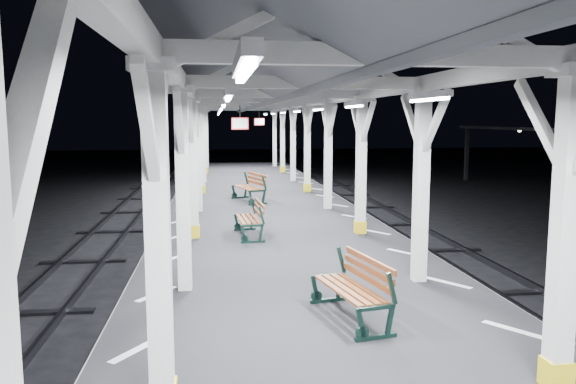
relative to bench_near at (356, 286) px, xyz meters
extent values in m
plane|color=black|center=(-0.46, 3.69, -1.47)|extent=(120.00, 120.00, 0.00)
cube|color=black|center=(-0.46, 3.69, -0.97)|extent=(6.00, 50.00, 1.00)
cube|color=silver|center=(-2.91, 3.69, -0.46)|extent=(1.00, 48.00, 0.01)
cube|color=silver|center=(1.99, 3.69, -0.46)|extent=(1.00, 48.00, 0.01)
cube|color=#2D2D33|center=(-6.01, 3.69, -1.39)|extent=(0.08, 60.00, 0.16)
cube|color=#2D2D33|center=(-4.91, 3.69, -1.39)|extent=(0.08, 60.00, 0.16)
cube|color=black|center=(-5.46, 3.69, -1.44)|extent=(2.20, 0.22, 0.06)
cube|color=#2D2D33|center=(3.99, 3.69, -1.39)|extent=(0.08, 60.00, 0.16)
cube|color=#2D2D33|center=(5.09, 3.69, -1.39)|extent=(0.08, 60.00, 0.16)
cube|color=black|center=(4.54, 3.69, -1.44)|extent=(2.20, 0.22, 0.06)
cube|color=silver|center=(-2.46, -5.76, 2.28)|extent=(0.10, 0.99, 0.99)
cube|color=silver|center=(-2.46, -2.31, 1.13)|extent=(0.22, 0.22, 3.20)
cube|color=silver|center=(-2.46, -2.31, 2.79)|extent=(0.40, 0.40, 0.12)
cube|color=silver|center=(-2.46, -1.76, 2.28)|extent=(0.10, 0.99, 0.99)
cube|color=silver|center=(-2.46, -2.86, 2.28)|extent=(0.10, 0.99, 0.99)
cube|color=silver|center=(-2.46, 1.69, 1.13)|extent=(0.22, 0.22, 3.20)
cube|color=silver|center=(-2.46, 1.69, 2.79)|extent=(0.40, 0.40, 0.12)
cube|color=silver|center=(-2.46, 2.24, 2.28)|extent=(0.10, 0.99, 0.99)
cube|color=silver|center=(-2.46, 1.14, 2.28)|extent=(0.10, 0.99, 0.99)
cube|color=silver|center=(-2.46, 5.69, 1.13)|extent=(0.22, 0.22, 3.20)
cube|color=silver|center=(-2.46, 5.69, 2.79)|extent=(0.40, 0.40, 0.12)
cube|color=gold|center=(-2.46, 5.69, -0.29)|extent=(0.26, 0.26, 0.30)
cube|color=silver|center=(-2.46, 6.24, 2.28)|extent=(0.10, 0.99, 0.99)
cube|color=silver|center=(-2.46, 5.14, 2.28)|extent=(0.10, 0.99, 0.99)
cube|color=silver|center=(-2.46, 9.69, 1.13)|extent=(0.22, 0.22, 3.20)
cube|color=silver|center=(-2.46, 9.69, 2.79)|extent=(0.40, 0.40, 0.12)
cube|color=silver|center=(-2.46, 10.24, 2.28)|extent=(0.10, 0.99, 0.99)
cube|color=silver|center=(-2.46, 9.14, 2.28)|extent=(0.10, 0.99, 0.99)
cube|color=silver|center=(-2.46, 13.69, 1.13)|extent=(0.22, 0.22, 3.20)
cube|color=silver|center=(-2.46, 13.69, 2.79)|extent=(0.40, 0.40, 0.12)
cube|color=gold|center=(-2.46, 13.69, -0.29)|extent=(0.26, 0.26, 0.30)
cube|color=silver|center=(-2.46, 14.24, 2.28)|extent=(0.10, 0.99, 0.99)
cube|color=silver|center=(-2.46, 13.14, 2.28)|extent=(0.10, 0.99, 0.99)
cube|color=silver|center=(-2.46, 17.69, 1.13)|extent=(0.22, 0.22, 3.20)
cube|color=silver|center=(-2.46, 17.69, 2.79)|extent=(0.40, 0.40, 0.12)
cube|color=silver|center=(-2.46, 18.24, 2.28)|extent=(0.10, 0.99, 0.99)
cube|color=silver|center=(-2.46, 17.14, 2.28)|extent=(0.10, 0.99, 0.99)
cube|color=silver|center=(-2.46, 21.69, 1.13)|extent=(0.22, 0.22, 3.20)
cube|color=silver|center=(-2.46, 21.69, 2.79)|extent=(0.40, 0.40, 0.12)
cube|color=gold|center=(-2.46, 21.69, -0.29)|extent=(0.26, 0.26, 0.30)
cube|color=silver|center=(-2.46, 22.24, 2.28)|extent=(0.10, 0.99, 0.99)
cube|color=silver|center=(-2.46, 21.14, 2.28)|extent=(0.10, 0.99, 0.99)
cube|color=silver|center=(-2.46, 25.69, 1.13)|extent=(0.22, 0.22, 3.20)
cube|color=silver|center=(-2.46, 25.69, 2.79)|extent=(0.40, 0.40, 0.12)
cube|color=silver|center=(-2.46, 26.24, 2.28)|extent=(0.10, 0.99, 0.99)
cube|color=silver|center=(-2.46, 25.14, 2.28)|extent=(0.10, 0.99, 0.99)
cube|color=silver|center=(1.54, -2.31, 1.13)|extent=(0.22, 0.22, 3.20)
cube|color=silver|center=(1.54, -2.31, 2.79)|extent=(0.40, 0.40, 0.12)
cube|color=gold|center=(1.54, -2.31, -0.29)|extent=(0.26, 0.26, 0.30)
cube|color=silver|center=(1.54, -1.76, 2.28)|extent=(0.10, 0.99, 0.99)
cube|color=silver|center=(1.54, 1.69, 1.13)|extent=(0.22, 0.22, 3.20)
cube|color=silver|center=(1.54, 1.69, 2.79)|extent=(0.40, 0.40, 0.12)
cube|color=silver|center=(1.54, 2.24, 2.28)|extent=(0.10, 0.99, 0.99)
cube|color=silver|center=(1.54, 1.14, 2.28)|extent=(0.10, 0.99, 0.99)
cube|color=silver|center=(1.54, 5.69, 1.13)|extent=(0.22, 0.22, 3.20)
cube|color=silver|center=(1.54, 5.69, 2.79)|extent=(0.40, 0.40, 0.12)
cube|color=gold|center=(1.54, 5.69, -0.29)|extent=(0.26, 0.26, 0.30)
cube|color=silver|center=(1.54, 6.24, 2.28)|extent=(0.10, 0.99, 0.99)
cube|color=silver|center=(1.54, 5.14, 2.28)|extent=(0.10, 0.99, 0.99)
cube|color=silver|center=(1.54, 9.69, 1.13)|extent=(0.22, 0.22, 3.20)
cube|color=silver|center=(1.54, 9.69, 2.79)|extent=(0.40, 0.40, 0.12)
cube|color=silver|center=(1.54, 10.24, 2.28)|extent=(0.10, 0.99, 0.99)
cube|color=silver|center=(1.54, 9.14, 2.28)|extent=(0.10, 0.99, 0.99)
cube|color=silver|center=(1.54, 13.69, 1.13)|extent=(0.22, 0.22, 3.20)
cube|color=silver|center=(1.54, 13.69, 2.79)|extent=(0.40, 0.40, 0.12)
cube|color=gold|center=(1.54, 13.69, -0.29)|extent=(0.26, 0.26, 0.30)
cube|color=silver|center=(1.54, 14.24, 2.28)|extent=(0.10, 0.99, 0.99)
cube|color=silver|center=(1.54, 13.14, 2.28)|extent=(0.10, 0.99, 0.99)
cube|color=silver|center=(1.54, 17.69, 1.13)|extent=(0.22, 0.22, 3.20)
cube|color=silver|center=(1.54, 17.69, 2.79)|extent=(0.40, 0.40, 0.12)
cube|color=silver|center=(1.54, 18.24, 2.28)|extent=(0.10, 0.99, 0.99)
cube|color=silver|center=(1.54, 17.14, 2.28)|extent=(0.10, 0.99, 0.99)
cube|color=silver|center=(1.54, 21.69, 1.13)|extent=(0.22, 0.22, 3.20)
cube|color=silver|center=(1.54, 21.69, 2.79)|extent=(0.40, 0.40, 0.12)
cube|color=gold|center=(1.54, 21.69, -0.29)|extent=(0.26, 0.26, 0.30)
cube|color=silver|center=(1.54, 22.24, 2.28)|extent=(0.10, 0.99, 0.99)
cube|color=silver|center=(1.54, 21.14, 2.28)|extent=(0.10, 0.99, 0.99)
cube|color=silver|center=(1.54, 25.69, 1.13)|extent=(0.22, 0.22, 3.20)
cube|color=silver|center=(1.54, 25.69, 2.79)|extent=(0.40, 0.40, 0.12)
cube|color=silver|center=(1.54, 26.24, 2.28)|extent=(0.10, 0.99, 0.99)
cube|color=silver|center=(1.54, 25.14, 2.28)|extent=(0.10, 0.99, 0.99)
cube|color=silver|center=(-2.46, 3.69, 2.91)|extent=(0.18, 48.00, 0.24)
cube|color=silver|center=(1.54, 3.69, 2.91)|extent=(0.18, 48.00, 0.24)
cube|color=silver|center=(-0.46, -2.31, 2.91)|extent=(4.20, 0.14, 0.20)
cube|color=silver|center=(-0.46, 1.69, 2.91)|extent=(4.20, 0.14, 0.20)
cube|color=silver|center=(-0.46, 5.69, 2.91)|extent=(4.20, 0.14, 0.20)
cube|color=silver|center=(-0.46, 9.69, 2.91)|extent=(4.20, 0.14, 0.20)
cube|color=silver|center=(-0.46, 13.69, 2.91)|extent=(4.20, 0.14, 0.20)
cube|color=silver|center=(-0.46, 17.69, 2.91)|extent=(4.20, 0.14, 0.20)
cube|color=silver|center=(-0.46, 21.69, 2.91)|extent=(4.20, 0.14, 0.20)
cube|color=silver|center=(-0.46, 25.69, 2.91)|extent=(4.20, 0.14, 0.20)
cube|color=silver|center=(-0.46, 3.69, 3.83)|extent=(0.16, 48.00, 0.20)
cube|color=#4B4E53|center=(-1.76, 3.69, 3.45)|extent=(2.80, 49.00, 1.45)
cube|color=#4B4E53|center=(0.84, 3.69, 3.45)|extent=(2.80, 49.00, 1.45)
cube|color=silver|center=(-1.76, -4.31, 2.63)|extent=(0.10, 1.35, 0.08)
cube|color=white|center=(-1.76, -4.31, 2.58)|extent=(0.05, 1.25, 0.05)
cube|color=silver|center=(-1.76, -0.31, 2.63)|extent=(0.10, 1.35, 0.08)
cube|color=white|center=(-1.76, -0.31, 2.58)|extent=(0.05, 1.25, 0.05)
cube|color=silver|center=(-1.76, 3.69, 2.63)|extent=(0.10, 1.35, 0.08)
cube|color=white|center=(-1.76, 3.69, 2.58)|extent=(0.05, 1.25, 0.05)
cube|color=silver|center=(-1.76, 7.69, 2.63)|extent=(0.10, 1.35, 0.08)
cube|color=white|center=(-1.76, 7.69, 2.58)|extent=(0.05, 1.25, 0.05)
cube|color=silver|center=(-1.76, 11.69, 2.63)|extent=(0.10, 1.35, 0.08)
cube|color=white|center=(-1.76, 11.69, 2.58)|extent=(0.05, 1.25, 0.05)
cube|color=silver|center=(-1.76, 15.69, 2.63)|extent=(0.10, 1.35, 0.08)
cube|color=white|center=(-1.76, 15.69, 2.58)|extent=(0.05, 1.25, 0.05)
cube|color=silver|center=(-1.76, 19.69, 2.63)|extent=(0.10, 1.35, 0.08)
cube|color=white|center=(-1.76, 19.69, 2.58)|extent=(0.05, 1.25, 0.05)
cube|color=silver|center=(-1.76, 23.69, 2.63)|extent=(0.10, 1.35, 0.08)
cube|color=white|center=(-1.76, 23.69, 2.58)|extent=(0.05, 1.25, 0.05)
cube|color=silver|center=(0.84, -0.31, 2.63)|extent=(0.10, 1.35, 0.08)
cube|color=white|center=(0.84, -0.31, 2.58)|extent=(0.05, 1.25, 0.05)
cube|color=silver|center=(0.84, 3.69, 2.63)|extent=(0.10, 1.35, 0.08)
cube|color=white|center=(0.84, 3.69, 2.58)|extent=(0.05, 1.25, 0.05)
cube|color=silver|center=(0.84, 7.69, 2.63)|extent=(0.10, 1.35, 0.08)
cube|color=white|center=(0.84, 7.69, 2.58)|extent=(0.05, 1.25, 0.05)
cube|color=silver|center=(0.84, 11.69, 2.63)|extent=(0.10, 1.35, 0.08)
cube|color=white|center=(0.84, 11.69, 2.58)|extent=(0.05, 1.25, 0.05)
cube|color=silver|center=(0.84, 15.69, 2.63)|extent=(0.10, 1.35, 0.08)
cube|color=white|center=(0.84, 15.69, 2.58)|extent=(0.05, 1.25, 0.05)
cube|color=silver|center=(0.84, 19.69, 2.63)|extent=(0.10, 1.35, 0.08)
cube|color=white|center=(0.84, 19.69, 2.58)|extent=(0.05, 1.25, 0.05)
cube|color=silver|center=(0.84, 23.69, 2.63)|extent=(0.10, 1.35, 0.08)
cube|color=white|center=(0.84, 23.69, 2.58)|extent=(0.05, 1.25, 0.05)
cylinder|color=black|center=(-1.21, 9.09, 2.55)|extent=(0.02, 0.02, 0.36)
cube|color=red|center=(-1.21, 9.09, 2.20)|extent=(0.50, 0.03, 0.35)
cube|color=white|center=(-1.21, 9.09, 2.20)|extent=(0.44, 0.04, 0.29)
cylinder|color=black|center=(0.23, 20.37, 2.55)|extent=(0.02, 0.02, 0.36)
cube|color=red|center=(0.23, 20.37, 2.20)|extent=(0.50, 0.03, 0.35)
cube|color=white|center=(0.23, 20.37, 2.20)|extent=(0.44, 0.05, 0.29)
cube|color=black|center=(13.54, 25.69, 0.18)|extent=(0.20, 0.20, 3.30)
sphere|color=silver|center=(13.54, 19.69, 1.75)|extent=(0.20, 0.20, 0.20)
sphere|color=silver|center=(13.54, 25.69, 1.75)|extent=(0.20, 0.20, 0.20)
cube|color=black|center=(0.07, -0.78, -0.44)|extent=(0.58, 0.17, 0.06)
cube|color=black|center=(-0.14, -0.82, -0.24)|extent=(0.16, 0.08, 0.45)
cube|color=black|center=(0.26, -0.74, -0.24)|extent=(0.14, 0.07, 0.45)
cube|color=black|center=(0.28, -0.74, 0.19)|extent=(0.16, 0.08, 0.43)
cube|color=black|center=(-0.25, 0.74, -0.44)|extent=(0.58, 0.17, 0.06)
cube|color=black|center=(-0.46, 0.70, -0.24)|extent=(0.16, 0.08, 0.45)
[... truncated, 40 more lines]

